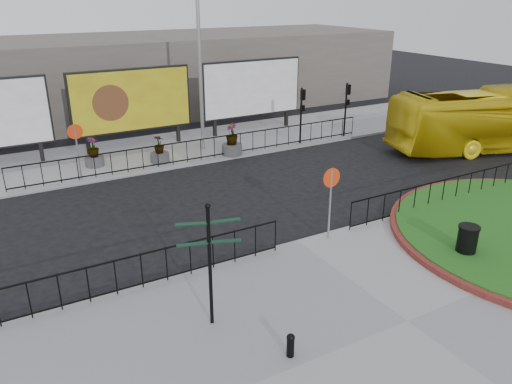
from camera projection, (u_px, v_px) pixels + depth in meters
ground at (296, 243)px, 16.52m from camera, size 90.00×90.00×0.00m
pavement_near at (407, 323)px, 12.46m from camera, size 30.00×10.00×0.12m
pavement_far at (170, 149)px, 26.20m from camera, size 44.00×6.00×0.12m
railing_near_left at (116, 277)px, 13.30m from camera, size 10.00×0.10×1.10m
railing_near_right at (443, 192)px, 18.99m from camera, size 9.00×0.10×1.10m
railing_far at (208, 148)px, 24.25m from camera, size 18.00×0.10×1.10m
speed_sign_far at (76, 140)px, 21.14m from camera, size 0.64×0.07×2.47m
speed_sign_near at (331, 188)px, 15.94m from camera, size 0.64×0.07×2.47m
billboard_mid at (132, 101)px, 25.36m from camera, size 6.20×0.31×4.10m
billboard_right at (252, 89)px, 28.54m from camera, size 6.20×0.31×4.10m
lamp_post at (200, 56)px, 24.30m from camera, size 0.74×0.18×9.23m
signal_pole_a at (302, 107)px, 26.25m from camera, size 0.22×0.26×3.00m
signal_pole_b at (347, 102)px, 27.61m from camera, size 0.22×0.26×3.00m
building_backdrop at (115, 76)px, 33.38m from camera, size 40.00×10.00×5.00m
fingerpost_sign at (209, 253)px, 11.66m from camera, size 1.49×0.66×3.22m
bollard at (291, 344)px, 11.13m from camera, size 0.19×0.19×0.60m
litter_bin at (467, 242)px, 15.23m from camera, size 0.64×0.64×1.06m
bus at (497, 119)px, 25.84m from camera, size 11.77×5.66×3.19m
planter_a at (94, 155)px, 23.33m from camera, size 0.87×0.87×1.39m
planter_b at (160, 153)px, 23.85m from camera, size 0.90×0.90×1.34m
planter_c at (232, 143)px, 24.93m from camera, size 1.02×1.02×1.62m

